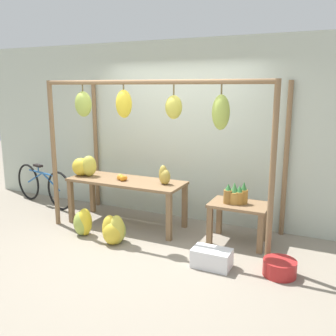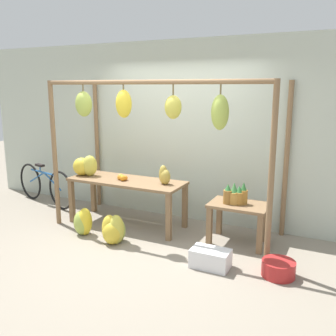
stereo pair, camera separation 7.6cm
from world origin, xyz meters
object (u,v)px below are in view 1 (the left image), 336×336
parked_bicycle (43,185)px  fruit_crate_white (212,258)px  banana_pile_ground_left (83,223)px  banana_pile_ground_right (114,231)px  orange_pile (122,178)px  banana_pile_on_table (84,166)px  pineapple_cluster (236,195)px  papaya_pile (165,176)px  blue_bucket (280,268)px

parked_bicycle → fruit_crate_white: bearing=-15.8°
banana_pile_ground_left → banana_pile_ground_right: bearing=-6.0°
orange_pile → fruit_crate_white: orange_pile is taller
banana_pile_on_table → banana_pile_ground_right: (0.95, -0.64, -0.68)m
banana_pile_ground_right → parked_bicycle: parked_bicycle is taller
banana_pile_ground_right → pineapple_cluster: bearing=26.1°
parked_bicycle → papaya_pile: (2.54, -0.21, 0.47)m
pineapple_cluster → fruit_crate_white: size_ratio=0.68×
pineapple_cluster → parked_bicycle: pineapple_cluster is taller
orange_pile → pineapple_cluster: bearing=2.7°
banana_pile_ground_left → banana_pile_ground_right: banana_pile_ground_right is taller
orange_pile → fruit_crate_white: size_ratio=0.39×
banana_pile_ground_left → banana_pile_ground_right: (0.56, -0.06, -0.01)m
pineapple_cluster → banana_pile_ground_right: bearing=-153.9°
banana_pile_on_table → banana_pile_ground_right: size_ratio=1.08×
pineapple_cluster → banana_pile_ground_left: size_ratio=0.77×
pineapple_cluster → fruit_crate_white: bearing=-93.7°
banana_pile_on_table → parked_bicycle: (-1.16, 0.28, -0.51)m
banana_pile_on_table → banana_pile_ground_left: banana_pile_on_table is taller
orange_pile → banana_pile_ground_right: (0.27, -0.64, -0.57)m
banana_pile_on_table → orange_pile: size_ratio=2.49×
banana_pile_ground_left → parked_bicycle: 1.78m
banana_pile_on_table → parked_bicycle: banana_pile_on_table is taller
banana_pile_on_table → parked_bicycle: bearing=166.6°
parked_bicycle → pineapple_cluster: bearing=-3.2°
fruit_crate_white → parked_bicycle: parked_bicycle is taller
pineapple_cluster → banana_pile_ground_left: pineapple_cluster is taller
banana_pile_ground_right → blue_bucket: banana_pile_ground_right is taller
banana_pile_on_table → orange_pile: (0.69, -0.01, -0.11)m
fruit_crate_white → blue_bucket: (0.76, 0.14, -0.02)m
pineapple_cluster → blue_bucket: pineapple_cluster is taller
pineapple_cluster → banana_pile_ground_right: 1.71m
banana_pile_on_table → fruit_crate_white: size_ratio=0.98×
banana_pile_on_table → blue_bucket: bearing=-10.6°
pineapple_cluster → fruit_crate_white: 0.98m
orange_pile → pineapple_cluster: (1.74, 0.08, -0.08)m
banana_pile_on_table → blue_bucket: (3.14, -0.59, -0.77)m
banana_pile_on_table → papaya_pile: size_ratio=1.61×
orange_pile → parked_bicycle: size_ratio=0.11×
pineapple_cluster → banana_pile_ground_left: (-2.04, -0.66, -0.49)m
pineapple_cluster → banana_pile_ground_right: size_ratio=0.75×
banana_pile_on_table → papaya_pile: banana_pile_on_table is taller
pineapple_cluster → banana_pile_on_table: bearing=-178.2°
pineapple_cluster → banana_pile_ground_left: bearing=-162.0°
banana_pile_ground_right → blue_bucket: bearing=1.5°
banana_pile_ground_left → pineapple_cluster: bearing=18.0°
fruit_crate_white → banana_pile_ground_right: bearing=176.8°
fruit_crate_white → blue_bucket: 0.77m
blue_bucket → parked_bicycle: 4.39m
banana_pile_ground_left → papaya_pile: (0.98, 0.65, 0.64)m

